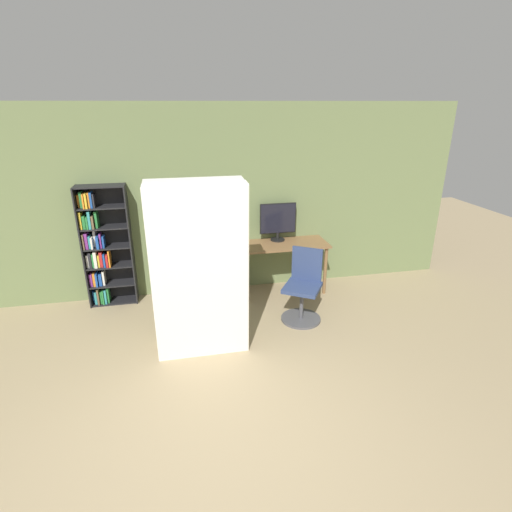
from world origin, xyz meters
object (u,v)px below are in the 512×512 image
(bookshelf, at_px, (103,247))
(office_chair, at_px, (303,292))
(mattress_far, at_px, (199,266))
(monitor, at_px, (278,220))
(mattress_near, at_px, (201,275))

(bookshelf, bearing_deg, office_chair, -21.77)
(office_chair, relative_size, mattress_far, 0.48)
(monitor, bearing_deg, mattress_far, -133.96)
(monitor, xyz_separation_m, office_chair, (0.08, -1.01, -0.68))
(monitor, distance_m, mattress_far, 1.81)
(office_chair, relative_size, mattress_near, 0.48)
(mattress_near, bearing_deg, office_chair, 22.09)
(monitor, relative_size, office_chair, 0.60)
(bookshelf, bearing_deg, mattress_far, -47.13)
(bookshelf, distance_m, mattress_far, 1.80)
(mattress_near, bearing_deg, bookshelf, 127.93)
(monitor, height_order, office_chair, monitor)
(office_chair, height_order, mattress_near, mattress_near)
(monitor, distance_m, office_chair, 1.22)
(monitor, bearing_deg, bookshelf, 179.75)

